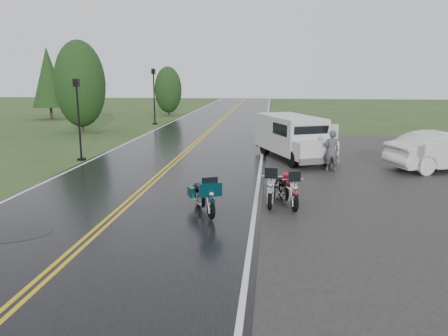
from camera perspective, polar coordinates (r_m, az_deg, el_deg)
name	(u,v)px	position (r m, az deg, el deg)	size (l,w,h in m)	color
ground	(114,217)	(12.38, -14.12, -6.18)	(120.00, 120.00, 0.00)	#2D471E
road	(186,152)	(21.74, -5.05, 2.05)	(8.00, 100.00, 0.04)	black
motorcycle_red	(295,195)	(12.21, 9.24, -3.44)	(0.70, 1.91, 1.13)	#54090A
motorcycle_teal	(211,201)	(11.47, -1.71, -4.31)	(0.69, 1.91, 1.13)	#042932
motorcycle_silver	(270,192)	(12.31, 6.07, -3.10)	(0.73, 2.00, 1.18)	#929298
van_white	(293,144)	(18.15, 9.06, 3.09)	(1.91, 5.11, 2.01)	silver
person_at_van	(331,152)	(17.78, 13.83, 2.11)	(0.60, 0.39, 1.64)	#4B4B50
sedan_white	(446,152)	(19.62, 27.00, 1.91)	(1.64, 4.70, 1.55)	silver
lamp_post_near_left	(79,120)	(20.55, -18.44, 6.00)	(0.31, 0.31, 3.67)	black
lamp_post_far_left	(154,96)	(34.34, -9.11, 9.21)	(0.37, 0.37, 4.29)	black
tree_left_mid	(81,93)	(30.69, -18.22, 9.23)	(3.29, 3.29, 5.14)	#1E3D19
tree_left_far	(168,95)	(41.61, -7.29, 9.47)	(2.52, 2.52, 3.88)	#1E3D19
pine_left_far	(49,84)	(40.82, -21.90, 10.11)	(2.86, 2.86, 5.95)	#1E3D19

